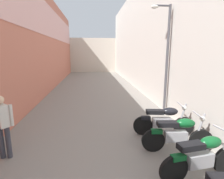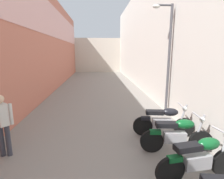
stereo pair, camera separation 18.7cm
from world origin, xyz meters
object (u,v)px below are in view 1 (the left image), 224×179
Objects in this scene: motorcycle_fourth at (202,156)px; pedestrian_further_down at (2,123)px; motorcycle_sixth at (164,120)px; street_lamp at (165,53)px; motorcycle_fifth at (178,133)px.

motorcycle_fourth is 1.17× the size of pedestrian_further_down.
motorcycle_sixth is 0.43× the size of street_lamp.
motorcycle_sixth is at bearing -110.31° from street_lamp.
motorcycle_sixth is (-0.00, 0.93, 0.00)m from motorcycle_fifth.
motorcycle_fourth is at bearing -100.24° from street_lamp.
motorcycle_fourth is 1.97m from motorcycle_sixth.
motorcycle_fourth is 4.50m from pedestrian_further_down.
motorcycle_fourth is 4.40m from street_lamp.
motorcycle_sixth is 2.85m from street_lamp.
motorcycle_sixth is at bearing 9.80° from pedestrian_further_down.
motorcycle_fourth is 1.03m from motorcycle_fifth.
motorcycle_fifth is at bearing -103.87° from street_lamp.
street_lamp reaches higher than motorcycle_sixth.
street_lamp is (0.69, 3.84, 2.04)m from motorcycle_fourth.
motorcycle_fifth is at bearing 90.00° from motorcycle_fourth.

